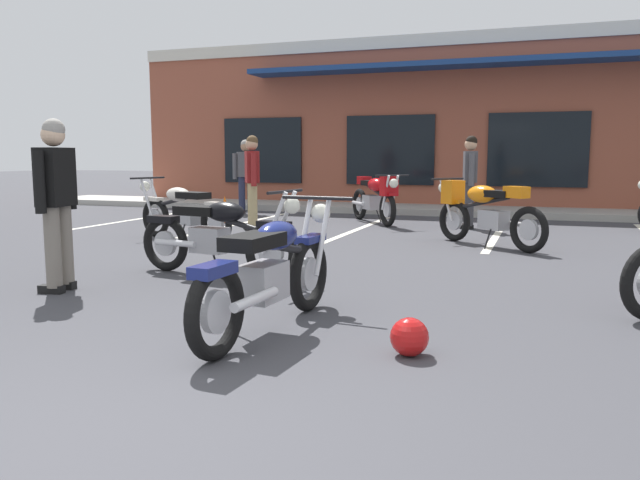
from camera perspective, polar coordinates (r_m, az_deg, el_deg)
The scene contains 15 objects.
ground_plane at distance 6.56m, azimuth 1.81°, elevation -4.05°, with size 80.00×80.00×0.00m, color #3D3D42.
sidewalk_kerb at distance 14.92m, azimuth 12.02°, elevation 2.63°, with size 22.00×1.80×0.14m, color #A8A59E.
brick_storefront_building at distance 18.81m, azimuth 13.83°, elevation 9.76°, with size 17.27×7.28×4.19m.
painted_stall_lines at distance 11.39m, azimuth 9.57°, elevation 0.84°, with size 12.24×4.80×0.01m.
motorcycle_foreground_classic at distance 4.79m, azimuth -4.51°, elevation -2.81°, with size 0.66×2.11×0.98m.
motorcycle_red_sportbike at distance 9.63m, azimuth 14.50°, elevation 2.62°, with size 1.76×1.52×0.98m.
motorcycle_black_cruiser at distance 12.44m, azimuth 4.98°, elevation 3.91°, with size 1.49×1.79×0.98m.
motorcycle_blue_standard at distance 7.02m, azimuth -9.24°, elevation 0.45°, with size 2.10×0.73×0.98m.
motorcycle_orange_scrambler at distance 10.10m, azimuth -12.16°, elevation 2.54°, with size 2.04×0.99×0.98m.
person_in_black_shirt at distance 11.83m, azimuth 13.30°, elevation 5.60°, with size 0.34×0.61×1.68m.
person_in_shorts_foreground at distance 11.40m, azimuth -6.12°, elevation 5.69°, with size 0.42×0.56×1.68m.
person_by_back_row at distance 6.64m, azimuth -22.61°, elevation 3.79°, with size 0.32×0.61×1.68m.
person_near_building at distance 14.57m, azimuth -6.67°, elevation 6.10°, with size 0.54×0.43×1.68m.
helmet_on_pavement at distance 4.31m, azimuth 8.04°, elevation -8.61°, with size 0.26×0.26×0.26m.
traffic_cone at distance 12.80m, azimuth -8.53°, elevation 2.75°, with size 0.34×0.34×0.53m.
Camera 1 is at (1.96, -2.04, 1.33)m, focal length 35.65 mm.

